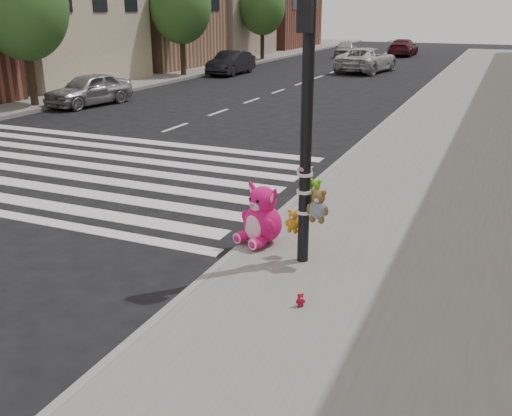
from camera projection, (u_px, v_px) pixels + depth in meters
The scene contains 17 objects.
ground at pixel (78, 288), 7.76m from camera, with size 120.00×120.00×0.00m, color black.
sidewalk_near at pixel (497, 155), 14.51m from camera, with size 7.00×80.00×0.14m, color slate.
sidewalk_far at pixel (127, 78), 30.10m from camera, with size 6.00×80.00×0.14m, color slate.
curb_edge at pixel (363, 142), 15.80m from camera, with size 0.12×80.00×0.15m, color gray.
crosswalk at pixel (73, 163), 13.95m from camera, with size 11.00×6.00×0.01m, color silver, non-canonical shape.
bld_far_c at pixel (153, 0), 34.74m from camera, with size 6.00×8.00×8.00m, color #A57558.
signal_pole at pixel (308, 153), 7.76m from camera, with size 0.71×0.49×4.00m.
tree_far_a at pixel (23, 6), 20.27m from camera, with size 3.20×3.20×5.44m.
tree_far_b at pixel (181, 6), 29.78m from camera, with size 3.20×3.20×5.44m.
tree_far_c at pixel (262, 7), 39.29m from camera, with size 3.20×3.20×5.44m.
pink_bunny at pixel (261, 219), 8.79m from camera, with size 0.80×0.87×0.96m.
red_teddy at pixel (300, 300), 6.98m from camera, with size 0.12×0.08×0.18m, color #A21025, non-canonical shape.
car_silver_far at pixel (89, 89), 22.00m from camera, with size 1.46×3.62×1.23m, color #A7A8AC.
car_dark_far at pixel (231, 63), 32.16m from camera, with size 1.37×3.94×1.30m, color black.
car_white_near at pixel (367, 60), 33.29m from camera, with size 2.33×5.06×1.41m, color silver.
car_maroon_near at pixel (403, 47), 44.50m from camera, with size 1.80×4.43×1.29m, color #50161D.
car_silver_deep at pixel (346, 49), 43.37m from camera, with size 1.46×3.62×1.23m, color #9E9DA2.
Camera 1 is at (4.99, -5.41, 3.62)m, focal length 40.00 mm.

